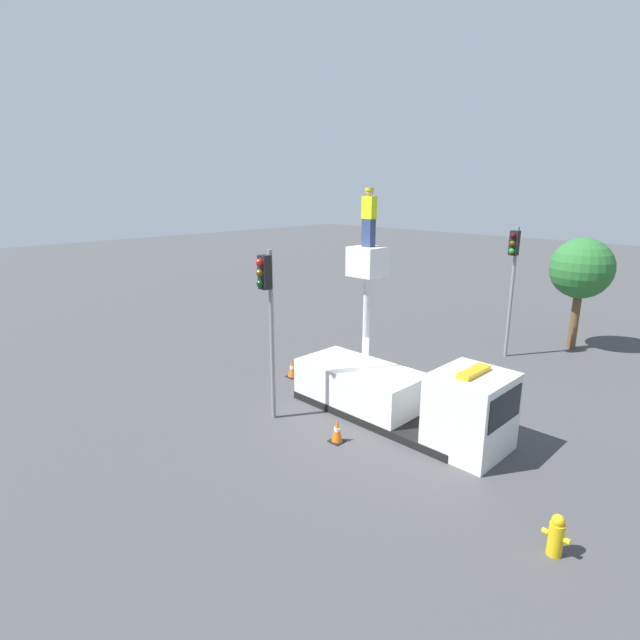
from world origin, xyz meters
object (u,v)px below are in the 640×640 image
at_px(traffic_light_pole, 267,303).
at_px(traffic_light_across, 513,267).
at_px(bucket_truck, 398,393).
at_px(traffic_cone_curbside, 337,431).
at_px(tree_left_bg, 581,269).
at_px(worker, 369,217).
at_px(traffic_cone_rear, 292,369).
at_px(fire_hydrant, 556,535).

xyz_separation_m(traffic_light_pole, traffic_light_across, (2.52, 10.99, 0.13)).
xyz_separation_m(bucket_truck, traffic_light_across, (-0.42, 8.30, 2.99)).
bearing_deg(traffic_cone_curbside, tree_left_bg, 83.11).
bearing_deg(worker, traffic_light_across, 83.78).
height_order(traffic_cone_rear, traffic_cone_curbside, traffic_cone_curbside).
bearing_deg(fire_hydrant, bucket_truck, 156.39).
xyz_separation_m(fire_hydrant, tree_left_bg, (-4.55, 14.08, 3.21)).
relative_size(bucket_truck, traffic_light_across, 1.27).
relative_size(bucket_truck, traffic_cone_curbside, 9.93).
distance_m(traffic_cone_rear, tree_left_bg, 13.43).
distance_m(bucket_truck, tree_left_bg, 11.94).
xyz_separation_m(worker, fire_hydrant, (7.10, -2.52, -5.81)).
bearing_deg(tree_left_bg, traffic_light_across, -116.81).
distance_m(bucket_truck, traffic_light_pole, 4.90).
relative_size(fire_hydrant, traffic_cone_curbside, 1.28).
bearing_deg(traffic_light_pole, traffic_cone_curbside, 9.69).
xyz_separation_m(traffic_cone_rear, traffic_cone_curbside, (4.70, -2.48, 0.00)).
xyz_separation_m(fire_hydrant, traffic_cone_rear, (-10.91, 2.74, -0.10)).
xyz_separation_m(traffic_light_pole, tree_left_bg, (4.16, 14.25, -0.15)).
xyz_separation_m(bucket_truck, traffic_cone_curbside, (-0.44, -2.26, -0.61)).
relative_size(worker, traffic_light_across, 0.31).
height_order(worker, fire_hydrant, worker).
bearing_deg(traffic_cone_rear, bucket_truck, -2.39).
bearing_deg(traffic_light_pole, tree_left_bg, 73.71).
relative_size(traffic_light_pole, fire_hydrant, 5.92).
bearing_deg(traffic_cone_rear, worker, -3.21).
relative_size(traffic_light_pole, traffic_light_across, 0.96).
bearing_deg(traffic_cone_curbside, traffic_cone_rear, 152.22).
distance_m(traffic_light_pole, traffic_cone_curbside, 4.29).
distance_m(bucket_truck, worker, 5.47).
bearing_deg(traffic_cone_rear, fire_hydrant, -14.08).
height_order(bucket_truck, traffic_cone_curbside, bucket_truck).
relative_size(traffic_light_across, traffic_cone_curbside, 7.83).
xyz_separation_m(traffic_light_pole, traffic_cone_curbside, (2.49, 0.43, -3.46)).
xyz_separation_m(worker, traffic_cone_rear, (-3.82, 0.21, -5.91)).
xyz_separation_m(traffic_light_across, traffic_cone_rear, (-4.72, -8.09, -3.59)).
bearing_deg(traffic_cone_rear, traffic_light_across, 59.72).
distance_m(traffic_cone_curbside, tree_left_bg, 14.31).
bearing_deg(bucket_truck, worker, 180.00).
relative_size(traffic_light_across, traffic_cone_rear, 7.85).
bearing_deg(worker, traffic_cone_curbside, -68.69).
bearing_deg(traffic_cone_rear, traffic_light_pole, -52.76).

